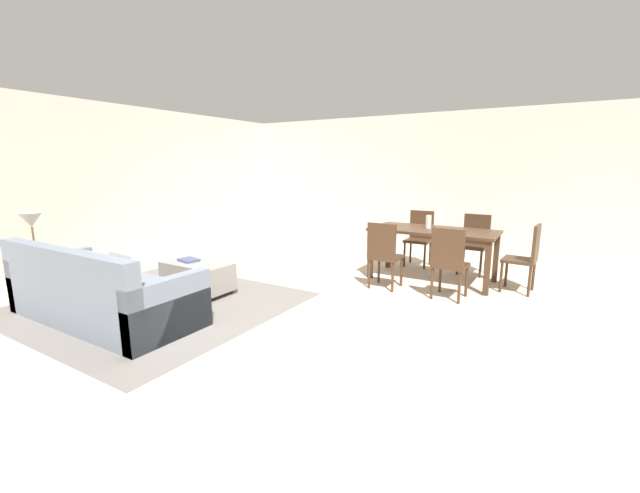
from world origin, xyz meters
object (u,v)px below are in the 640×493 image
side_table (37,263)px  dining_chair_near_left (384,252)px  couch (100,295)px  dining_chair_far_right (475,240)px  dining_table (433,235)px  ottoman_table (198,276)px  dining_chair_far_left (420,235)px  dining_chair_near_right (449,260)px  vase_centerpiece (428,222)px  dining_chair_head_east (527,254)px  table_lamp (31,222)px  book_on_ottoman (189,260)px

side_table → dining_chair_near_left: size_ratio=0.62×
side_table → couch: bearing=-1.9°
dining_chair_far_right → dining_table: bearing=-120.7°
ottoman_table → dining_chair_far_left: 3.67m
dining_chair_near_right → vase_centerpiece: bearing=122.0°
dining_chair_head_east → vase_centerpiece: (-1.33, 0.01, 0.34)m
side_table → vase_centerpiece: vase_centerpiece is taller
couch → vase_centerpiece: (2.53, 3.51, 0.57)m
side_table → dining_chair_head_east: 6.33m
dining_chair_far_left → dining_chair_head_east: 1.85m
dining_chair_near_left → dining_chair_far_right: 1.78m
side_table → dining_table: (4.07, 3.42, 0.22)m
ottoman_table → dining_chair_far_right: dining_chair_far_right is taller
dining_chair_near_right → vase_centerpiece: (-0.52, 0.84, 0.34)m
side_table → dining_chair_far_left: bearing=49.4°
ottoman_table → dining_chair_near_right: dining_chair_near_right is taller
side_table → table_lamp: (-0.00, 0.00, 0.53)m
dining_chair_near_right → dining_chair_far_left: 1.83m
side_table → vase_centerpiece: (3.98, 3.46, 0.41)m
table_lamp → dining_chair_near_left: 4.51m
dining_chair_far_left → dining_chair_head_east: bearing=-24.7°
table_lamp → dining_chair_far_right: bearing=42.7°
table_lamp → vase_centerpiece: 5.28m
ottoman_table → dining_chair_far_right: bearing=45.8°
dining_table → dining_chair_far_right: dining_chair_far_right is taller
dining_chair_near_left → vase_centerpiece: vase_centerpiece is taller
ottoman_table → vase_centerpiece: (2.38, 2.28, 0.62)m
couch → dining_chair_near_left: 3.46m
dining_chair_near_left → book_on_ottoman: bearing=-146.2°
dining_chair_near_right → dining_chair_far_left: bearing=118.8°
ottoman_table → dining_chair_far_left: dining_chair_far_left is taller
dining_table → dining_chair_far_right: bearing=59.3°
side_table → dining_chair_head_east: dining_chair_head_east is taller
couch → dining_chair_near_left: (2.19, 2.68, 0.23)m
dining_table → vase_centerpiece: bearing=156.5°
table_lamp → dining_chair_far_right: (4.52, 4.17, -0.46)m
dining_chair_head_east → vase_centerpiece: bearing=179.5°
dining_chair_far_left → dining_chair_head_east: same height
dining_table → book_on_ottoman: dining_table is taller
dining_table → ottoman_table: bearing=-137.7°
couch → vase_centerpiece: bearing=54.2°
ottoman_table → side_table: (-1.60, -1.18, 0.21)m
dining_chair_near_left → book_on_ottoman: size_ratio=3.54×
couch → dining_chair_near_left: size_ratio=2.49×
dining_chair_near_right → dining_chair_far_left: size_ratio=1.00×
dining_table → vase_centerpiece: size_ratio=9.14×
dining_table → dining_chair_head_east: 1.24m
side_table → book_on_ottoman: side_table is taller
table_lamp → dining_chair_near_left: (3.64, 2.63, -0.46)m
table_lamp → dining_chair_head_east: bearing=33.0°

